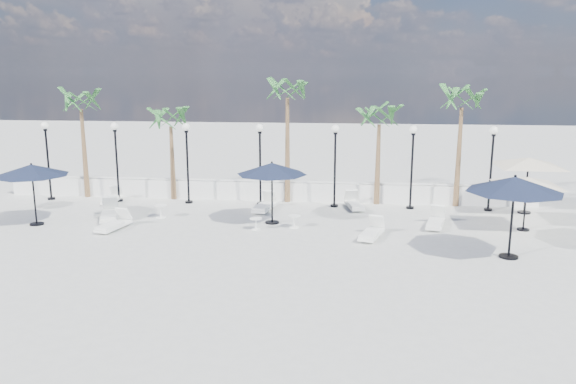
# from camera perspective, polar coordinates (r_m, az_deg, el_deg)

# --- Properties ---
(ground) EXTENTS (100.00, 100.00, 0.00)m
(ground) POSITION_cam_1_polar(r_m,az_deg,el_deg) (20.58, -5.65, -5.48)
(ground) COLOR #A8A8A3
(ground) RESTS_ON ground
(balustrade) EXTENTS (26.00, 0.30, 1.01)m
(balustrade) POSITION_cam_1_polar(r_m,az_deg,el_deg) (27.60, -2.49, 0.12)
(balustrade) COLOR silver
(balustrade) RESTS_ON ground
(lamppost_0) EXTENTS (0.36, 0.36, 3.84)m
(lamppost_0) POSITION_cam_1_polar(r_m,az_deg,el_deg) (29.79, -23.28, 3.98)
(lamppost_0) COLOR black
(lamppost_0) RESTS_ON ground
(lamppost_1) EXTENTS (0.36, 0.36, 3.84)m
(lamppost_1) POSITION_cam_1_polar(r_m,az_deg,el_deg) (28.24, -17.07, 4.04)
(lamppost_1) COLOR black
(lamppost_1) RESTS_ON ground
(lamppost_2) EXTENTS (0.36, 0.36, 3.84)m
(lamppost_2) POSITION_cam_1_polar(r_m,az_deg,el_deg) (27.05, -10.22, 4.05)
(lamppost_2) COLOR black
(lamppost_2) RESTS_ON ground
(lamppost_3) EXTENTS (0.36, 0.36, 3.84)m
(lamppost_3) POSITION_cam_1_polar(r_m,az_deg,el_deg) (26.28, -2.86, 3.99)
(lamppost_3) COLOR black
(lamppost_3) RESTS_ON ground
(lamppost_4) EXTENTS (0.36, 0.36, 3.84)m
(lamppost_4) POSITION_cam_1_polar(r_m,az_deg,el_deg) (25.96, 4.81, 3.86)
(lamppost_4) COLOR black
(lamppost_4) RESTS_ON ground
(lamppost_5) EXTENTS (0.36, 0.36, 3.84)m
(lamppost_5) POSITION_cam_1_polar(r_m,az_deg,el_deg) (26.11, 12.52, 3.66)
(lamppost_5) COLOR black
(lamppost_5) RESTS_ON ground
(lamppost_6) EXTENTS (0.36, 0.36, 3.84)m
(lamppost_6) POSITION_cam_1_polar(r_m,az_deg,el_deg) (26.72, 20.01, 3.41)
(lamppost_6) COLOR black
(lamppost_6) RESTS_ON ground
(palm_0) EXTENTS (2.60, 2.60, 5.50)m
(palm_0) POSITION_cam_1_polar(r_m,az_deg,el_deg) (29.61, -20.30, 8.15)
(palm_0) COLOR brown
(palm_0) RESTS_ON ground
(palm_1) EXTENTS (2.60, 2.60, 4.70)m
(palm_1) POSITION_cam_1_polar(r_m,az_deg,el_deg) (27.96, -11.84, 6.85)
(palm_1) COLOR brown
(palm_1) RESTS_ON ground
(palm_2) EXTENTS (2.60, 2.60, 6.10)m
(palm_2) POSITION_cam_1_polar(r_m,az_deg,el_deg) (26.67, -0.06, 9.79)
(palm_2) COLOR brown
(palm_2) RESTS_ON ground
(palm_3) EXTENTS (2.60, 2.60, 4.90)m
(palm_3) POSITION_cam_1_polar(r_m,az_deg,el_deg) (26.62, 9.25, 7.11)
(palm_3) COLOR brown
(palm_3) RESTS_ON ground
(palm_4) EXTENTS (2.60, 2.60, 5.70)m
(palm_4) POSITION_cam_1_polar(r_m,az_deg,el_deg) (27.01, 17.26, 8.46)
(palm_4) COLOR brown
(palm_4) RESTS_ON ground
(lounger_0) EXTENTS (1.33, 2.18, 0.78)m
(lounger_0) POSITION_cam_1_polar(r_m,az_deg,el_deg) (25.20, -17.69, -2.10)
(lounger_0) COLOR silver
(lounger_0) RESTS_ON ground
(lounger_1) EXTENTS (0.95, 1.90, 0.68)m
(lounger_1) POSITION_cam_1_polar(r_m,az_deg,el_deg) (23.55, -17.27, -3.13)
(lounger_1) COLOR silver
(lounger_1) RESTS_ON ground
(lounger_2) EXTENTS (0.73, 1.80, 0.66)m
(lounger_2) POSITION_cam_1_polar(r_m,az_deg,el_deg) (28.40, -17.45, -0.60)
(lounger_2) COLOR silver
(lounger_2) RESTS_ON ground
(lounger_3) EXTENTS (0.95, 2.03, 0.73)m
(lounger_3) POSITION_cam_1_polar(r_m,az_deg,el_deg) (25.55, -2.39, -1.37)
(lounger_3) COLOR silver
(lounger_3) RESTS_ON ground
(lounger_4) EXTENTS (0.99, 1.92, 0.69)m
(lounger_4) POSITION_cam_1_polar(r_m,az_deg,el_deg) (26.10, 6.73, -1.19)
(lounger_4) COLOR silver
(lounger_4) RESTS_ON ground
(lounger_5) EXTENTS (1.04, 1.97, 0.70)m
(lounger_5) POSITION_cam_1_polar(r_m,az_deg,el_deg) (23.64, 14.77, -2.91)
(lounger_5) COLOR silver
(lounger_5) RESTS_ON ground
(lounger_6) EXTENTS (1.10, 1.92, 0.69)m
(lounger_6) POSITION_cam_1_polar(r_m,az_deg,el_deg) (21.60, 8.51, -4.07)
(lounger_6) COLOR silver
(lounger_6) RESTS_ON ground
(side_table_0) EXTENTS (0.57, 0.57, 0.56)m
(side_table_0) POSITION_cam_1_polar(r_m,az_deg,el_deg) (24.90, -12.80, -1.81)
(side_table_0) COLOR silver
(side_table_0) RESTS_ON ground
(side_table_1) EXTENTS (0.49, 0.49, 0.47)m
(side_table_1) POSITION_cam_1_polar(r_m,az_deg,el_deg) (22.51, -3.28, -3.14)
(side_table_1) COLOR silver
(side_table_1) RESTS_ON ground
(side_table_2) EXTENTS (0.53, 0.53, 0.51)m
(side_table_2) POSITION_cam_1_polar(r_m,az_deg,el_deg) (22.74, 0.64, -2.90)
(side_table_2) COLOR silver
(side_table_2) RESTS_ON ground
(parasol_navy_left) EXTENTS (2.93, 2.93, 2.59)m
(parasol_navy_left) POSITION_cam_1_polar(r_m,az_deg,el_deg) (25.04, -24.60, 2.01)
(parasol_navy_left) COLOR black
(parasol_navy_left) RESTS_ON ground
(parasol_navy_mid) EXTENTS (2.92, 2.92, 2.62)m
(parasol_navy_mid) POSITION_cam_1_polar(r_m,az_deg,el_deg) (23.03, -1.65, 2.35)
(parasol_navy_mid) COLOR black
(parasol_navy_mid) RESTS_ON ground
(parasol_navy_right) EXTENTS (3.21, 3.21, 2.88)m
(parasol_navy_right) POSITION_cam_1_polar(r_m,az_deg,el_deg) (20.06, 22.04, 0.67)
(parasol_navy_right) COLOR black
(parasol_navy_right) RESTS_ON ground
(parasol_cream_sq_a) EXTENTS (4.72, 4.72, 2.32)m
(parasol_cream_sq_a) POSITION_cam_1_polar(r_m,az_deg,el_deg) (23.91, 23.18, 1.37)
(parasol_cream_sq_a) COLOR black
(parasol_cream_sq_a) RESTS_ON ground
(parasol_cream_sq_b) EXTENTS (5.39, 5.39, 2.70)m
(parasol_cream_sq_b) POSITION_cam_1_polar(r_m,az_deg,el_deg) (26.83, 23.28, 3.20)
(parasol_cream_sq_b) COLOR black
(parasol_cream_sq_b) RESTS_ON ground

